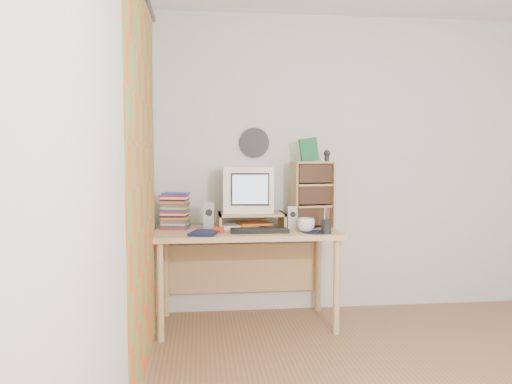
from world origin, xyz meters
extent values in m
plane|color=silver|center=(0.00, 1.75, 1.25)|extent=(3.50, 0.00, 3.50)
plane|color=silver|center=(-1.75, 0.00, 1.25)|extent=(0.00, 3.50, 3.50)
plane|color=#E65120|center=(-1.71, 0.48, 1.15)|extent=(0.00, 2.20, 2.20)
cylinder|color=black|center=(-0.93, 1.73, 1.43)|extent=(0.25, 0.02, 0.25)
cube|color=#DBB076|center=(-1.03, 1.38, 0.73)|extent=(1.40, 0.70, 0.04)
cube|color=#DBB076|center=(-1.03, 1.71, 0.38)|extent=(1.33, 0.02, 0.41)
cylinder|color=#DBB076|center=(-1.67, 1.09, 0.35)|extent=(0.05, 0.05, 0.71)
cylinder|color=#DBB076|center=(-0.39, 1.09, 0.35)|extent=(0.05, 0.05, 0.71)
cylinder|color=#DBB076|center=(-1.67, 1.67, 0.35)|extent=(0.05, 0.05, 0.71)
cylinder|color=#DBB076|center=(-0.39, 1.67, 0.35)|extent=(0.05, 0.05, 0.71)
cube|color=tan|center=(-1.23, 1.48, 0.81)|extent=(0.02, 0.30, 0.12)
cube|color=tan|center=(-0.73, 1.48, 0.81)|extent=(0.02, 0.30, 0.12)
cube|color=tan|center=(-0.98, 1.48, 0.86)|extent=(0.52, 0.30, 0.02)
cube|color=white|center=(-1.00, 1.53, 1.05)|extent=(0.42, 0.42, 0.36)
cube|color=#A2A3A7|center=(-1.32, 1.40, 0.86)|extent=(0.09, 0.09, 0.21)
cube|color=#A2A3A7|center=(-0.67, 1.40, 0.84)|extent=(0.07, 0.07, 0.18)
cube|color=black|center=(-0.95, 1.22, 0.76)|extent=(0.44, 0.15, 0.03)
cube|color=tan|center=(-0.49, 1.47, 1.01)|extent=(0.34, 0.21, 0.53)
imported|color=silver|center=(-0.60, 1.21, 0.80)|extent=(0.16, 0.16, 0.10)
imported|color=#10163E|center=(-1.45, 1.21, 0.77)|extent=(0.27, 0.23, 0.05)
cylinder|color=#101935|center=(-0.52, 1.17, 0.75)|extent=(0.24, 0.24, 0.00)
cube|color=red|center=(-1.25, 1.25, 0.77)|extent=(0.09, 0.07, 0.04)
cube|color=#1A5B33|center=(-0.52, 1.46, 1.37)|extent=(0.15, 0.06, 0.19)
camera|label=1|loc=(-1.39, -2.43, 1.31)|focal=35.00mm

